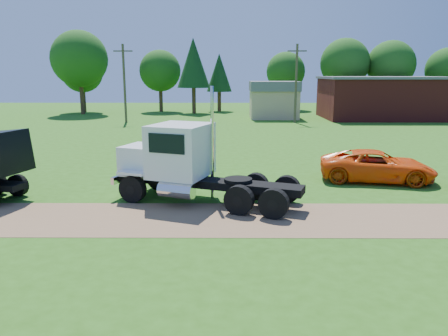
{
  "coord_description": "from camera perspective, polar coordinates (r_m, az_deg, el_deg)",
  "views": [
    {
      "loc": [
        -2.06,
        -16.67,
        5.73
      ],
      "look_at": [
        -2.18,
        2.27,
        1.6
      ],
      "focal_mm": 35.0,
      "sensor_mm": 36.0,
      "label": 1
    }
  ],
  "objects": [
    {
      "name": "white_semi_tractor",
      "position": [
        19.92,
        -5.43,
        0.77
      ],
      "size": [
        8.68,
        5.37,
        5.17
      ],
      "rotation": [
        0.0,
        0.0,
        -0.35
      ],
      "color": "black",
      "rests_on": "ground"
    },
    {
      "name": "dirt_track",
      "position": [
        17.75,
        7.05,
        -6.61
      ],
      "size": [
        120.0,
        4.2,
        0.01
      ],
      "primitive_type": "cube",
      "color": "brown",
      "rests_on": "ground"
    },
    {
      "name": "spectator_b",
      "position": [
        25.63,
        -3.77,
        1.13
      ],
      "size": [
        0.94,
        0.87,
        1.55
      ],
      "primitive_type": "imported",
      "rotation": [
        0.0,
        0.0,
        3.61
      ],
      "color": "#999999",
      "rests_on": "ground"
    },
    {
      "name": "orange_pickup",
      "position": [
        24.93,
        19.37,
        0.27
      ],
      "size": [
        6.41,
        3.81,
        1.67
      ],
      "primitive_type": "imported",
      "rotation": [
        0.0,
        0.0,
        1.39
      ],
      "color": "#ED4E0B",
      "rests_on": "ground"
    },
    {
      "name": "utility_poles",
      "position": [
        52.31,
        9.4,
        11.03
      ],
      "size": [
        42.2,
        0.28,
        9.0
      ],
      "color": "#473928",
      "rests_on": "ground"
    },
    {
      "name": "tan_shed",
      "position": [
        57.09,
        6.53,
        8.9
      ],
      "size": [
        6.2,
        5.4,
        4.7
      ],
      "color": "tan",
      "rests_on": "ground"
    },
    {
      "name": "tree_row",
      "position": [
        65.84,
        3.44,
        13.15
      ],
      "size": [
        59.61,
        15.03,
        11.57
      ],
      "color": "#382A17",
      "rests_on": "ground"
    },
    {
      "name": "brick_building",
      "position": [
        60.2,
        20.06,
        8.64
      ],
      "size": [
        15.4,
        10.4,
        5.3
      ],
      "color": "maroon",
      "rests_on": "ground"
    },
    {
      "name": "ground",
      "position": [
        17.75,
        7.05,
        -6.63
      ],
      "size": [
        140.0,
        140.0,
        0.0
      ],
      "primitive_type": "plane",
      "color": "#295813",
      "rests_on": "ground"
    }
  ]
}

